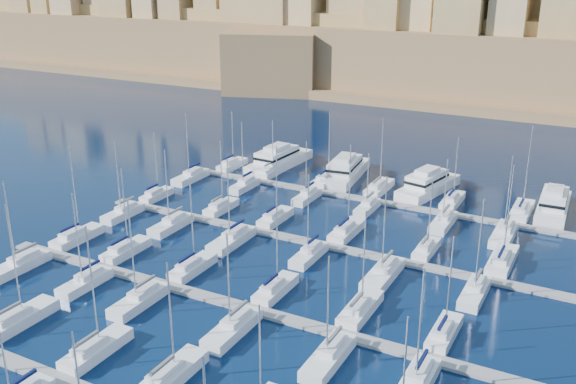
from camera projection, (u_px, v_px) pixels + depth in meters
The scene contains 48 objects.
ground at pixel (297, 273), 90.72m from camera, with size 600.00×600.00×0.00m, color #021031.
pontoon_mid_near at pixel (254, 310), 80.68m from camera, with size 84.00×2.00×0.40m, color slate.
pontoon_mid_far at pixel (327, 246), 98.97m from camera, with size 84.00×2.00×0.40m, color slate.
pontoon_far at pixel (377, 202), 117.26m from camera, with size 84.00×2.00×0.40m, color slate.
sailboat_1 at pixel (19, 319), 77.47m from camera, with size 3.01×10.04×15.69m.
sailboat_2 at pixel (96, 349), 71.45m from camera, with size 2.75×9.18×15.78m.
sailboat_3 at pixel (171, 375), 67.01m from camera, with size 2.85×9.49×13.85m.
sailboat_12 at pixel (77, 237), 100.83m from camera, with size 2.77×9.24×15.79m.
sailboat_13 at pixel (126, 250), 96.20m from camera, with size 2.66×8.86×13.74m.
sailboat_14 at pixel (192, 267), 90.73m from camera, with size 2.62×8.72×14.36m.
sailboat_15 at pixel (275, 289), 84.72m from camera, with size 2.58×8.59×13.68m.
sailboat_16 at pixel (360, 309), 79.79m from camera, with size 2.81×9.36×14.03m.
sailboat_17 at pixel (444, 333), 74.67m from camera, with size 2.51×8.37×13.11m.
sailboat_18 at pixel (20, 265), 91.50m from camera, with size 2.86×9.52×13.80m.
sailboat_19 at pixel (86, 282), 86.60m from camera, with size 2.53×8.42×13.98m.
sailboat_20 at pixel (140, 300), 81.97m from camera, with size 2.77×9.24×15.05m.
sailboat_21 at pixel (233, 328), 75.63m from camera, with size 2.83×9.44×13.44m.
sailboat_22 at pixel (329, 357), 70.15m from camera, with size 2.82×9.41×13.44m.
sailboat_23 at pixel (417, 382), 65.86m from camera, with size 2.77×9.23×14.29m.
sailboat_24 at pixel (157, 195), 119.00m from camera, with size 2.26×7.55×12.90m.
sailboat_25 at pixel (221, 207), 113.01m from camera, with size 2.44×8.14×12.99m.
sailboat_26 at pixel (275, 218), 108.46m from camera, with size 2.61×8.69×13.48m.
sailboat_27 at pixel (347, 231), 103.08m from camera, with size 2.85×9.51×15.22m.
sailboat_28 at pixel (426, 249), 96.55m from camera, with size 2.37×7.90×11.75m.
sailboat_29 at pixel (502, 261), 92.72m from camera, with size 3.09×10.29×15.44m.
sailboat_30 at pixel (123, 213), 110.49m from camera, with size 2.56×8.55×13.96m.
sailboat_31 at pixel (172, 224), 105.58m from camera, with size 2.74×9.14×13.97m.
sailboat_32 at pixel (232, 239), 99.84m from camera, with size 3.03×10.10×14.35m.
sailboat_33 at pixel (309, 254), 94.76m from camera, with size 2.54×8.47×13.64m.
sailboat_34 at pixel (383, 274), 88.78m from camera, with size 3.08×10.27×15.49m.
sailboat_35 at pixel (475, 292), 83.89m from camera, with size 2.65×8.84×14.19m.
sailboat_36 at pixel (232, 165), 136.80m from camera, with size 2.59×8.64×12.46m.
sailboat_37 at pixel (272, 172), 132.39m from camera, with size 2.53×8.44×11.70m.
sailboat_38 at pixel (327, 179), 127.58m from camera, with size 2.99×9.96×14.72m.
sailboat_39 at pixel (379, 188), 122.67m from camera, with size 2.92×9.74×14.61m.
sailboat_40 at pixel (452, 201), 116.08m from camera, with size 2.68×8.93×12.80m.
sailboat_41 at pixel (521, 211), 111.22m from camera, with size 3.00×10.00×16.19m.
sailboat_42 at pixel (191, 177), 129.08m from camera, with size 2.82×9.41×14.12m.
sailboat_43 at pixel (245, 185), 124.13m from camera, with size 2.46×8.21×13.66m.
sailboat_44 at pixel (307, 197), 118.24m from camera, with size 2.42×8.06×11.72m.
sailboat_45 at pixel (367, 207), 113.13m from camera, with size 2.33×7.78×11.06m.
sailboat_46 at pixel (443, 222), 106.60m from camera, with size 2.69×8.97×12.08m.
sailboat_47 at pixel (504, 234), 101.76m from camera, with size 3.03×10.08×14.16m.
motor_yacht_a at pixel (278, 159), 137.25m from camera, with size 6.96×19.29×5.25m.
motor_yacht_b at pixel (345, 170), 130.04m from camera, with size 7.61×18.80×5.25m.
motor_yacht_c at pixel (428, 184), 121.85m from camera, with size 8.44×17.51×5.25m.
motor_yacht_d at pixel (553, 204), 111.60m from camera, with size 5.30×16.18×5.25m.
fortified_city at pixel (508, 47), 214.92m from camera, with size 460.00×108.95×59.52m.
Camera 1 is at (37.05, -72.64, 41.41)m, focal length 40.00 mm.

